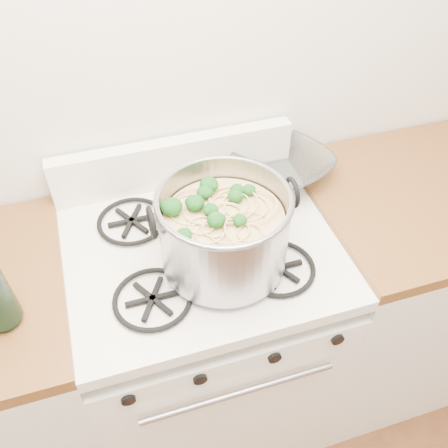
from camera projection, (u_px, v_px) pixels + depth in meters
The scene contains 6 objects.
gas_range at pixel (206, 339), 1.73m from camera, with size 0.76×0.66×0.92m.
counter_left at pixel (55, 375), 1.60m from camera, with size 0.25×0.65×0.92m.
counter_right at pixel (426, 275), 1.91m from camera, with size 1.00×0.65×0.92m.
stock_pot at pixel (224, 232), 1.27m from camera, with size 0.37×0.34×0.23m.
spatula at pixel (263, 209), 1.47m from camera, with size 0.29×0.31×0.02m, color black, non-canonical shape.
glass_bowl at pixel (283, 170), 1.60m from camera, with size 0.12×0.12×0.03m, color white.
Camera 1 is at (-0.23, 0.32, 1.92)m, focal length 40.00 mm.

